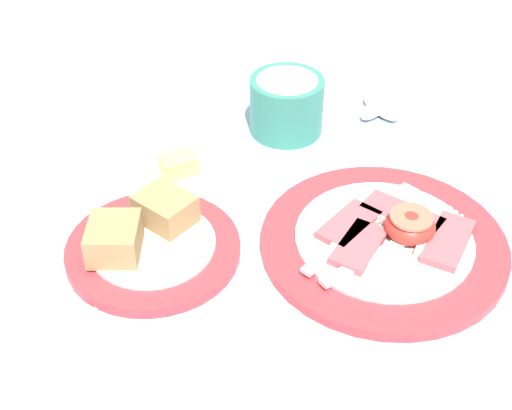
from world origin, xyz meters
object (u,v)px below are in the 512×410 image
Objects in this scene: teaspoon_stray at (392,118)px; bread_plate at (149,242)px; breakfast_plate at (386,240)px; butter_dish at (180,174)px; sugar_cup at (287,104)px; fork_on_cloth at (84,387)px; teaspoon_by_saucer at (96,203)px; teaspoon_near_cup at (366,118)px.

bread_plate is at bearing 103.77° from teaspoon_stray.
butter_dish is (-0.19, 0.17, -0.00)m from breakfast_plate.
bread_plate is at bearing -137.18° from sugar_cup.
bread_plate reaches higher than fork_on_cloth.
teaspoon_stray is at bearing -6.85° from sugar_cup.
sugar_cup reaches higher than teaspoon_by_saucer.
sugar_cup is at bearing -33.15° from fork_on_cloth.
sugar_cup is (-0.04, 0.24, 0.03)m from breakfast_plate.
teaspoon_near_cup is (0.26, 0.06, -0.00)m from butter_dish.
teaspoon_by_saucer is (-0.10, -0.03, -0.00)m from butter_dish.
teaspoon_near_cup is at bearing 73.22° from breakfast_plate.
sugar_cup is 0.84× the size of butter_dish.
teaspoon_by_saucer and teaspoon_near_cup have the same top height.
bread_plate reaches higher than teaspoon_by_saucer.
breakfast_plate reaches higher than butter_dish.
teaspoon_stray is (0.34, 0.17, -0.01)m from bread_plate.
teaspoon_near_cup is at bearing -42.92° from fork_on_cloth.
breakfast_plate reaches higher than teaspoon_near_cup.
fork_on_cloth is (-0.03, -0.24, -0.00)m from teaspoon_by_saucer.
teaspoon_by_saucer is at bearing 88.94° from teaspoon_stray.
sugar_cup is 0.14m from teaspoon_stray.
teaspoon_near_cup is at bearing 13.89° from butter_dish.
teaspoon_near_cup is at bearing -3.24° from sugar_cup.
teaspoon_near_cup reaches higher than fork_on_cloth.
breakfast_plate is 1.37× the size of fork_on_cloth.
sugar_cup is at bearing 70.49° from teaspoon_stray.
teaspoon_by_saucer is at bearing -164.75° from butter_dish.
butter_dish is at bearing 152.71° from teaspoon_near_cup.
bread_plate is 0.96× the size of teaspoon_by_saucer.
teaspoon_by_saucer is (-0.28, 0.14, -0.01)m from breakfast_plate.
teaspoon_by_saucer is 1.19× the size of teaspoon_near_cup.
butter_dish is 0.59× the size of teaspoon_by_saucer.
butter_dish is at bearing 125.46° from teaspoon_by_saucer.
teaspoon_stray is at bearing -46.10° from fork_on_cloth.
breakfast_plate is at bearing -81.38° from sugar_cup.
teaspoon_by_saucer is at bearing 153.22° from breakfast_plate.
butter_dish is at bearing -155.08° from sugar_cup.
sugar_cup reaches higher than bread_plate.
fork_on_cloth is (-0.32, -0.10, -0.01)m from breakfast_plate.
teaspoon_near_cup is (0.07, 0.23, -0.01)m from breakfast_plate.
breakfast_plate is 2.31× the size of butter_dish.
teaspoon_stray is at bearing 10.34° from butter_dish.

